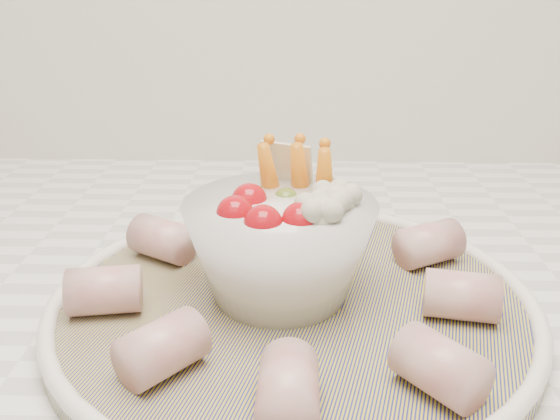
{
  "coord_description": "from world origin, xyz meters",
  "views": [
    {
      "loc": [
        0.18,
        0.98,
        1.17
      ],
      "look_at": [
        0.17,
        1.38,
        1.0
      ],
      "focal_mm": 40.0,
      "sensor_mm": 36.0,
      "label": 1
    }
  ],
  "objects": [
    {
      "name": "serving_platter",
      "position": [
        0.18,
        1.37,
        0.93
      ],
      "size": [
        0.43,
        0.43,
        0.02
      ],
      "color": "navy",
      "rests_on": "kitchen_counter"
    },
    {
      "name": "veggie_bowl",
      "position": [
        0.17,
        1.38,
        0.98
      ],
      "size": [
        0.14,
        0.14,
        0.11
      ],
      "color": "white",
      "rests_on": "serving_platter"
    },
    {
      "name": "cured_meat_rolls",
      "position": [
        0.18,
        1.37,
        0.95
      ],
      "size": [
        0.3,
        0.3,
        0.03
      ],
      "color": "#B45255",
      "rests_on": "serving_platter"
    }
  ]
}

